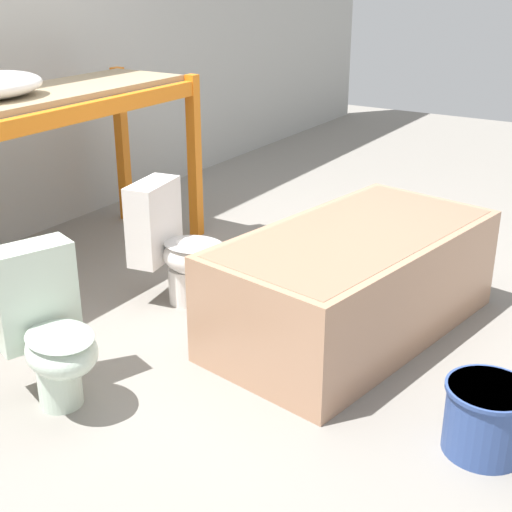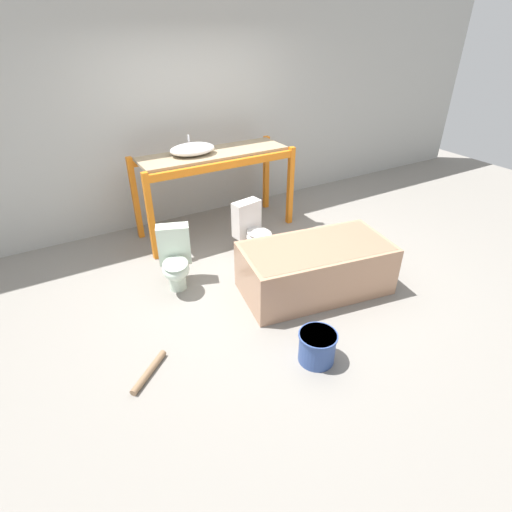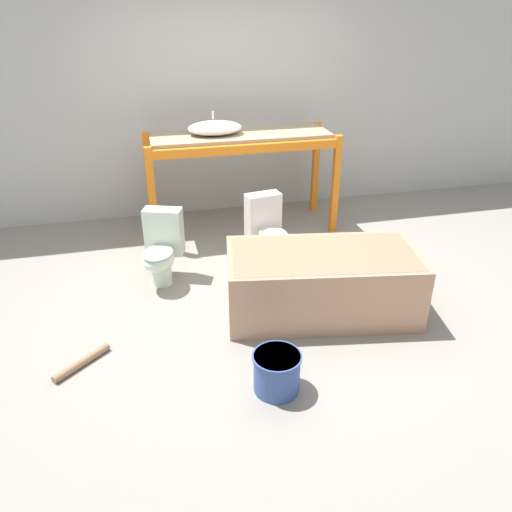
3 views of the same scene
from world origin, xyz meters
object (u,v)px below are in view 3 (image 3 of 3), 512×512
sink_basin (215,128)px  toilet_far (161,248)px  bucket_white (277,371)px  toilet_near (268,230)px  bathtub_main (322,278)px

sink_basin → toilet_far: bearing=-124.0°
sink_basin → bucket_white: 2.86m
toilet_near → bucket_white: size_ratio=2.02×
sink_basin → toilet_far: sink_basin is taller
bucket_white → bathtub_main: bearing=53.8°
toilet_far → toilet_near: bearing=28.4°
bathtub_main → sink_basin: bearing=116.4°
sink_basin → toilet_far: 1.48m
sink_basin → toilet_near: sink_basin is taller
sink_basin → bathtub_main: 2.09m
sink_basin → bucket_white: size_ratio=1.70×
sink_basin → toilet_near: size_ratio=0.84×
toilet_near → bucket_white: toilet_near is taller
toilet_far → bathtub_main: bearing=-13.4°
bathtub_main → toilet_near: toilet_near is taller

